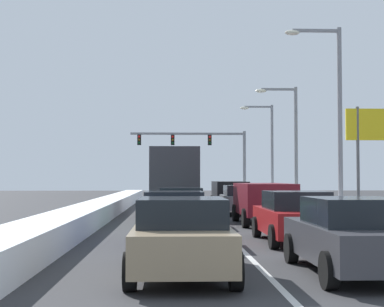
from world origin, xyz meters
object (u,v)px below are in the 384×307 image
sedan_gray_right_lane_fourth (241,200)px  suv_black_right_lane_fifth (230,192)px  sedan_charcoal_right_lane_nearest (353,236)px  sedan_green_center_lane_third (181,206)px  suv_maroon_right_lane_third (263,199)px  sedan_navy_center_lane_second (174,217)px  street_lamp_right_far (267,143)px  street_lamp_right_mid (290,135)px  roadside_sign_right (377,136)px  sedan_tan_center_lane_nearest (181,236)px  traffic_light_gantry (204,147)px  suv_silver_center_lane_fifth (173,191)px  box_truck_center_lane_fourth (174,178)px  sedan_red_right_lane_second (295,217)px  street_lamp_right_near (333,105)px

sedan_gray_right_lane_fourth → suv_black_right_lane_fifth: bearing=89.2°
sedan_charcoal_right_lane_nearest → sedan_green_center_lane_third: bearing=105.1°
suv_maroon_right_lane_third → sedan_navy_center_lane_second: bearing=-118.8°
suv_maroon_right_lane_third → street_lamp_right_far: street_lamp_right_far is taller
sedan_charcoal_right_lane_nearest → street_lamp_right_mid: size_ratio=0.59×
street_lamp_right_far → roadside_sign_right: size_ratio=1.40×
sedan_tan_center_lane_nearest → sedan_charcoal_right_lane_nearest: bearing=0.0°
traffic_light_gantry → street_lamp_right_mid: 17.48m
sedan_tan_center_lane_nearest → roadside_sign_right: 20.59m
street_lamp_right_far → suv_black_right_lane_fifth: bearing=-113.5°
suv_silver_center_lane_fifth → traffic_light_gantry: (2.91, 14.99, 3.71)m
suv_black_right_lane_fifth → suv_silver_center_lane_fifth: size_ratio=1.00×
sedan_green_center_lane_third → street_lamp_right_far: (7.29, 22.74, 3.89)m
suv_black_right_lane_fifth → suv_silver_center_lane_fifth: bearing=159.3°
box_truck_center_lane_fourth → sedan_gray_right_lane_fourth: bearing=0.8°
sedan_tan_center_lane_nearest → roadside_sign_right: roadside_sign_right is taller
suv_black_right_lane_fifth → sedan_navy_center_lane_second: suv_black_right_lane_fifth is taller
sedan_charcoal_right_lane_nearest → sedan_red_right_lane_second: same height
suv_black_right_lane_fifth → traffic_light_gantry: size_ratio=0.46×
sedan_red_right_lane_second → suv_maroon_right_lane_third: 6.73m
sedan_red_right_lane_second → roadside_sign_right: 14.13m
suv_black_right_lane_fifth → street_lamp_right_far: 10.58m
sedan_charcoal_right_lane_nearest → sedan_green_center_lane_third: size_ratio=1.00×
sedan_red_right_lane_second → box_truck_center_lane_fourth: box_truck_center_lane_fourth is taller
suv_maroon_right_lane_third → street_lamp_right_near: size_ratio=0.55×
sedan_charcoal_right_lane_nearest → sedan_navy_center_lane_second: (-3.48, 5.58, 0.00)m
sedan_gray_right_lane_fourth → sedan_green_center_lane_third: (-3.24, -7.04, 0.00)m
sedan_charcoal_right_lane_nearest → traffic_light_gantry: size_ratio=0.42×
sedan_red_right_lane_second → sedan_tan_center_lane_nearest: bearing=-121.4°
sedan_green_center_lane_third → street_lamp_right_far: street_lamp_right_far is taller
sedan_tan_center_lane_nearest → street_lamp_right_far: bearing=77.8°
sedan_gray_right_lane_fourth → box_truck_center_lane_fourth: 3.64m
sedan_gray_right_lane_fourth → sedan_green_center_lane_third: size_ratio=1.00×
street_lamp_right_near → street_lamp_right_mid: bearing=90.0°
street_lamp_right_near → street_lamp_right_far: bearing=89.4°
street_lamp_right_mid → roadside_sign_right: (2.94, -7.26, -0.59)m
sedan_green_center_lane_third → street_lamp_right_mid: street_lamp_right_mid is taller
suv_maroon_right_lane_third → sedan_gray_right_lane_fourth: 6.46m
street_lamp_right_far → roadside_sign_right: bearing=-80.8°
sedan_red_right_lane_second → street_lamp_right_near: street_lamp_right_near is taller
sedan_charcoal_right_lane_nearest → suv_silver_center_lane_fifth: size_ratio=0.92×
suv_black_right_lane_fifth → sedan_tan_center_lane_nearest: size_ratio=1.09×
street_lamp_right_mid → sedan_gray_right_lane_fourth: bearing=-122.6°
suv_silver_center_lane_fifth → sedan_charcoal_right_lane_nearest: bearing=-82.7°
sedan_charcoal_right_lane_nearest → street_lamp_right_far: size_ratio=0.58×
box_truck_center_lane_fourth → street_lamp_right_near: street_lamp_right_near is taller
sedan_navy_center_lane_second → suv_silver_center_lane_fifth: size_ratio=0.92×
sedan_navy_center_lane_second → suv_silver_center_lane_fifth: bearing=89.8°
sedan_tan_center_lane_nearest → suv_maroon_right_lane_third: bearing=73.8°
traffic_light_gantry → suv_silver_center_lane_fifth: bearing=-101.0°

